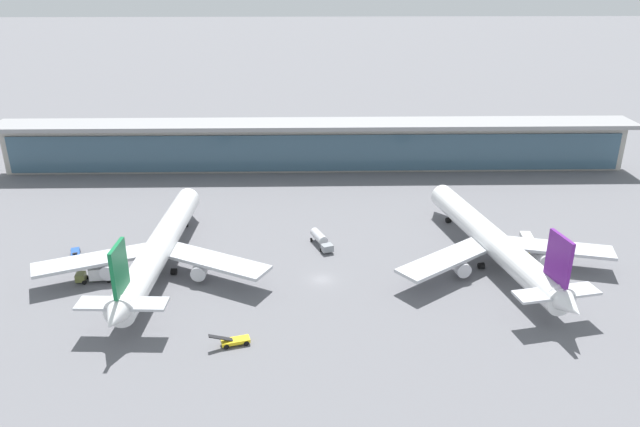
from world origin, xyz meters
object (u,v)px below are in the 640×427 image
at_px(service_truck_near_nose_blue, 75,253).
at_px(service_truck_under_wing_olive, 97,274).
at_px(service_truck_on_taxiway_yellow, 234,341).
at_px(airliner_left_stand, 159,248).
at_px(service_truck_mid_apron_yellow, 527,243).
at_px(service_truck_by_tail_grey, 321,239).
at_px(airliner_centre_stand, 493,242).

distance_m(service_truck_near_nose_blue, service_truck_under_wing_olive, 13.91).
bearing_deg(service_truck_on_taxiway_yellow, airliner_left_stand, 124.18).
xyz_separation_m(service_truck_near_nose_blue, service_truck_mid_apron_yellow, (100.03, 1.44, 0.88)).
xyz_separation_m(service_truck_mid_apron_yellow, service_truck_on_taxiway_yellow, (-61.65, -35.09, -0.88)).
bearing_deg(airliner_left_stand, service_truck_near_nose_blue, 161.18).
bearing_deg(service_truck_near_nose_blue, service_truck_mid_apron_yellow, 0.83).
height_order(service_truck_by_tail_grey, service_truck_on_taxiway_yellow, service_truck_by_tail_grey).
xyz_separation_m(service_truck_near_nose_blue, service_truck_under_wing_olive, (8.41, -11.04, 0.88)).
height_order(service_truck_under_wing_olive, service_truck_on_taxiway_yellow, service_truck_under_wing_olive).
bearing_deg(airliner_centre_stand, service_truck_mid_apron_yellow, 34.04).
bearing_deg(service_truck_under_wing_olive, service_truck_near_nose_blue, 127.28).
bearing_deg(service_truck_on_taxiway_yellow, service_truck_by_tail_grey, 67.78).
xyz_separation_m(service_truck_by_tail_grey, service_truck_on_taxiway_yellow, (-15.46, -37.86, -0.90)).
bearing_deg(service_truck_by_tail_grey, airliner_centre_stand, -14.65).
relative_size(airliner_centre_stand, service_truck_on_taxiway_yellow, 9.01).
bearing_deg(airliner_centre_stand, service_truck_on_taxiway_yellow, -151.24).
bearing_deg(airliner_centre_stand, service_truck_under_wing_olive, -175.96).
relative_size(airliner_centre_stand, service_truck_mid_apron_yellow, 8.31).
distance_m(service_truck_under_wing_olive, service_truck_mid_apron_yellow, 92.47).
height_order(airliner_centre_stand, service_truck_under_wing_olive, airliner_centre_stand).
relative_size(airliner_centre_stand, service_truck_under_wing_olive, 8.29).
distance_m(service_truck_mid_apron_yellow, service_truck_by_tail_grey, 46.27).
bearing_deg(service_truck_mid_apron_yellow, airliner_left_stand, -174.05).
relative_size(service_truck_near_nose_blue, service_truck_under_wing_olive, 0.91).
relative_size(airliner_left_stand, service_truck_under_wing_olive, 8.34).
bearing_deg(service_truck_mid_apron_yellow, service_truck_under_wing_olive, -172.24).
height_order(service_truck_near_nose_blue, service_truck_under_wing_olive, service_truck_under_wing_olive).
xyz_separation_m(service_truck_under_wing_olive, service_truck_by_tail_grey, (45.43, 15.26, 0.02)).
bearing_deg(service_truck_near_nose_blue, service_truck_under_wing_olive, -52.72).
bearing_deg(service_truck_by_tail_grey, service_truck_mid_apron_yellow, -3.43).
height_order(airliner_left_stand, service_truck_by_tail_grey, airliner_left_stand).
relative_size(service_truck_near_nose_blue, service_truck_by_tail_grey, 0.78).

